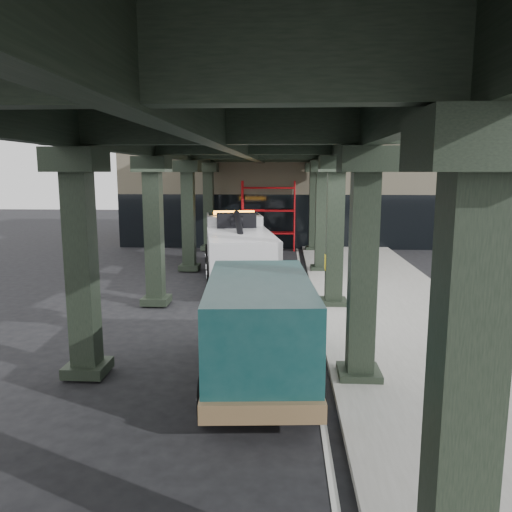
% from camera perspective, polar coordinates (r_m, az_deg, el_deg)
% --- Properties ---
extents(ground, '(90.00, 90.00, 0.00)m').
position_cam_1_polar(ground, '(15.05, -0.51, -7.82)').
color(ground, black).
rests_on(ground, ground).
extents(sidewalk, '(5.00, 40.00, 0.15)m').
position_cam_1_polar(sidewalk, '(17.28, 15.09, -5.60)').
color(sidewalk, gray).
rests_on(sidewalk, ground).
extents(lane_stripe, '(0.12, 38.00, 0.01)m').
position_cam_1_polar(lane_stripe, '(16.95, 5.72, -5.85)').
color(lane_stripe, silver).
rests_on(lane_stripe, ground).
extents(viaduct, '(7.40, 32.00, 6.40)m').
position_cam_1_polar(viaduct, '(16.41, -1.49, 12.93)').
color(viaduct, black).
rests_on(viaduct, ground).
extents(building, '(22.00, 10.00, 8.00)m').
position_cam_1_polar(building, '(34.34, 5.13, 8.71)').
color(building, '#C6B793').
rests_on(building, ground).
extents(scaffolding, '(3.08, 0.88, 4.00)m').
position_cam_1_polar(scaffolding, '(29.08, 1.43, 4.86)').
color(scaffolding, red).
rests_on(scaffolding, ground).
extents(tow_truck, '(3.78, 9.07, 2.89)m').
position_cam_1_polar(tow_truck, '(21.23, -2.17, 1.20)').
color(tow_truck, black).
rests_on(tow_truck, ground).
extents(towed_van, '(2.66, 5.86, 2.32)m').
position_cam_1_polar(towed_van, '(10.86, 0.33, -7.87)').
color(towed_van, '#103839').
rests_on(towed_van, ground).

